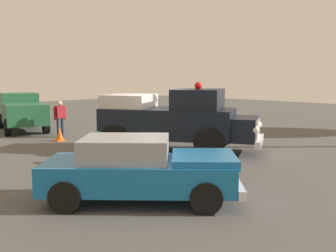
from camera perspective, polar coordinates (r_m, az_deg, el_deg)
The scene contains 10 objects.
ground_plane at distance 15.67m, azimuth -2.31°, elevation -3.30°, with size 60.00×60.00×0.00m, color #514F4C.
vintage_fire_truck at distance 15.29m, azimuth 0.84°, elevation 0.98°, with size 4.87×6.23×2.59m.
classic_hot_rod at distance 9.19m, azimuth -3.84°, elevation -6.00°, with size 4.38×4.40×1.46m.
parked_pickup at distance 22.19m, azimuth -19.76°, elevation 1.93°, with size 3.13×5.12×1.90m.
lawn_chair_near_truck at distance 18.50m, azimuth 5.59°, elevation 0.12°, with size 0.67×0.67×1.02m.
lawn_chair_by_car at distance 19.40m, azimuth 6.85°, elevation 0.42°, with size 0.62×0.63×1.02m.
lawn_chair_spare at distance 13.40m, azimuth -9.04°, elevation -2.60°, with size 0.55×0.56×1.02m.
spectator_seated at distance 18.36m, azimuth 5.53°, elevation 0.40°, with size 0.65×0.59×1.29m.
spectator_standing at distance 19.31m, azimuth -14.88°, elevation 1.32°, with size 0.64×0.27×1.68m.
traffic_cone at distance 18.26m, azimuth -14.93°, elevation -1.08°, with size 0.40×0.40×0.64m.
Camera 1 is at (10.23, 11.53, 2.83)m, focal length 43.53 mm.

